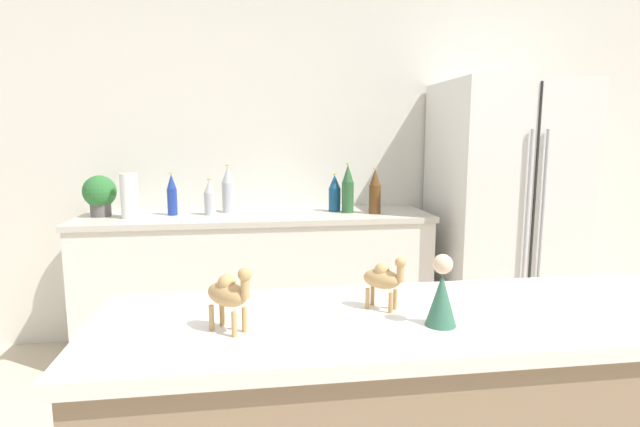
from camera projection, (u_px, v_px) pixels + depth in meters
wall_back at (313, 156)px, 3.55m from camera, size 8.00×0.06×2.55m
back_counter at (258, 282)px, 3.29m from camera, size 2.22×0.63×0.92m
refrigerator at (502, 216)px, 3.37m from camera, size 0.86×0.76×1.77m
potted_plant at (100, 194)px, 3.10m from camera, size 0.20×0.20×0.26m
paper_towel_roll at (129, 196)px, 3.03m from camera, size 0.11×0.11×0.27m
back_bottle_0 at (228, 190)px, 3.27m from camera, size 0.08×0.08×0.31m
back_bottle_1 at (335, 193)px, 3.31m from camera, size 0.08×0.08×0.25m
back_bottle_2 at (172, 195)px, 3.15m from camera, size 0.06×0.06×0.27m
back_bottle_3 at (375, 192)px, 3.21m from camera, size 0.08×0.08×0.29m
back_bottle_4 at (348, 189)px, 3.25m from camera, size 0.08×0.08×0.32m
back_bottle_5 at (210, 198)px, 3.16m from camera, size 0.07×0.07×0.23m
camel_figurine at (384, 278)px, 1.22m from camera, size 0.11×0.10×0.14m
camel_figurine_second at (229, 293)px, 1.08m from camera, size 0.11×0.11×0.15m
wise_man_figurine_crimson at (442, 295)px, 1.12m from camera, size 0.07×0.07×0.16m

